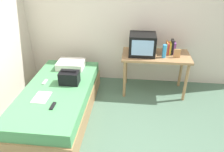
{
  "coord_description": "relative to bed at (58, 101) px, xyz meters",
  "views": [
    {
      "loc": [
        0.11,
        -1.97,
        2.24
      ],
      "look_at": [
        -0.21,
        1.02,
        0.56
      ],
      "focal_mm": 34.88,
      "sensor_mm": 36.0,
      "label": 1
    }
  ],
  "objects": [
    {
      "name": "tv",
      "position": [
        1.28,
        0.81,
        0.69
      ],
      "size": [
        0.44,
        0.39,
        0.36
      ],
      "color": "black",
      "rests_on": "desk"
    },
    {
      "name": "magazine",
      "position": [
        -0.13,
        -0.27,
        0.24
      ],
      "size": [
        0.21,
        0.29,
        0.01
      ],
      "primitive_type": "cube",
      "color": "white",
      "rests_on": "bed"
    },
    {
      "name": "water_bottle",
      "position": [
        1.64,
        0.72,
        0.62
      ],
      "size": [
        0.07,
        0.07,
        0.22
      ],
      "primitive_type": "cylinder",
      "color": "#3399DB",
      "rests_on": "desk"
    },
    {
      "name": "remote_dark",
      "position": [
        0.11,
        -0.45,
        0.25
      ],
      "size": [
        0.04,
        0.16,
        0.02
      ],
      "primitive_type": "cube",
      "color": "black",
      "rests_on": "bed"
    },
    {
      "name": "handbag",
      "position": [
        0.16,
        0.16,
        0.34
      ],
      "size": [
        0.3,
        0.2,
        0.22
      ],
      "color": "black",
      "rests_on": "bed"
    },
    {
      "name": "book_row",
      "position": [
        1.76,
        0.89,
        0.62
      ],
      "size": [
        0.15,
        0.17,
        0.25
      ],
      "color": "#CC7233",
      "rests_on": "desk"
    },
    {
      "name": "bed",
      "position": [
        0.0,
        0.0,
        0.0
      ],
      "size": [
        1.0,
        2.0,
        0.47
      ],
      "color": "#9E754C",
      "rests_on": "ground"
    },
    {
      "name": "desk",
      "position": [
        1.53,
        0.83,
        0.41
      ],
      "size": [
        1.16,
        0.6,
        0.74
      ],
      "color": "#9E754C",
      "rests_on": "ground"
    },
    {
      "name": "pillow",
      "position": [
        0.04,
        0.7,
        0.3
      ],
      "size": [
        0.46,
        0.36,
        0.12
      ],
      "primitive_type": "cube",
      "color": "silver",
      "rests_on": "bed"
    },
    {
      "name": "wall_back",
      "position": [
        1.03,
        1.28,
        1.07
      ],
      "size": [
        5.2,
        0.1,
        2.6
      ],
      "primitive_type": "cube",
      "color": "beige",
      "rests_on": "ground"
    },
    {
      "name": "remote_silver",
      "position": [
        -0.24,
        0.14,
        0.25
      ],
      "size": [
        0.04,
        0.14,
        0.02
      ],
      "primitive_type": "cube",
      "color": "#B7B7BC",
      "rests_on": "bed"
    },
    {
      "name": "picture_frame",
      "position": [
        1.86,
        0.74,
        0.58
      ],
      "size": [
        0.11,
        0.02,
        0.15
      ],
      "primitive_type": "cube",
      "color": "#B27F4C",
      "rests_on": "desk"
    }
  ]
}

